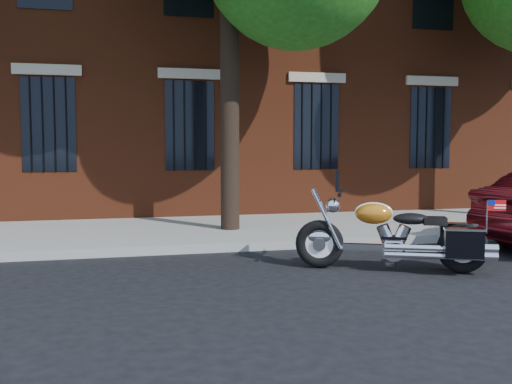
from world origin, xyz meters
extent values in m
plane|color=black|center=(0.00, 0.00, 0.00)|extent=(120.00, 120.00, 0.00)
cube|color=gray|center=(0.00, 1.38, 0.07)|extent=(40.00, 0.16, 0.15)
cube|color=gray|center=(0.00, 3.26, 0.07)|extent=(40.00, 3.60, 0.15)
cube|color=maroon|center=(0.00, 10.06, 6.00)|extent=(26.00, 10.00, 12.00)
cube|color=black|center=(0.00, 5.11, 2.20)|extent=(1.10, 0.14, 2.00)
cube|color=#B2A893|center=(0.00, 5.08, 3.35)|extent=(1.40, 0.20, 0.22)
cylinder|color=black|center=(0.00, 5.03, 2.20)|extent=(0.04, 0.04, 2.00)
cylinder|color=black|center=(0.50, 2.90, 2.50)|extent=(0.36, 0.36, 5.00)
torus|color=black|center=(1.20, -0.20, 0.35)|extent=(0.69, 0.42, 0.69)
torus|color=black|center=(2.99, -0.99, 0.35)|extent=(0.69, 0.42, 0.69)
cylinder|color=white|center=(1.20, -0.20, 0.35)|extent=(0.49, 0.26, 0.51)
cylinder|color=white|center=(2.99, -0.99, 0.35)|extent=(0.49, 0.26, 0.51)
ellipsoid|color=white|center=(1.20, -0.20, 0.45)|extent=(0.38, 0.27, 0.20)
ellipsoid|color=orange|center=(2.99, -0.99, 0.47)|extent=(0.39, 0.28, 0.20)
cube|color=white|center=(2.09, -0.59, 0.33)|extent=(1.45, 0.72, 0.08)
cylinder|color=white|center=(2.14, -0.61, 0.31)|extent=(0.38, 0.30, 0.33)
cylinder|color=white|center=(2.54, -0.99, 0.32)|extent=(1.21, 0.60, 0.09)
ellipsoid|color=orange|center=(1.89, -0.50, 0.80)|extent=(0.58, 0.47, 0.29)
ellipsoid|color=black|center=(2.36, -0.71, 0.74)|extent=(0.57, 0.47, 0.16)
cube|color=black|center=(3.07, -0.73, 0.46)|extent=(0.52, 0.35, 0.39)
cube|color=black|center=(2.85, -1.22, 0.46)|extent=(0.52, 0.35, 0.39)
cylinder|color=white|center=(1.46, -0.31, 1.09)|extent=(0.36, 0.75, 0.04)
sphere|color=white|center=(1.37, -0.27, 0.90)|extent=(0.27, 0.27, 0.21)
cube|color=black|center=(1.43, -0.30, 1.25)|extent=(0.20, 0.39, 0.29)
cube|color=red|center=(3.18, -1.41, 0.98)|extent=(0.21, 0.11, 0.14)
camera|label=1|loc=(-1.56, -7.80, 1.74)|focal=40.00mm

